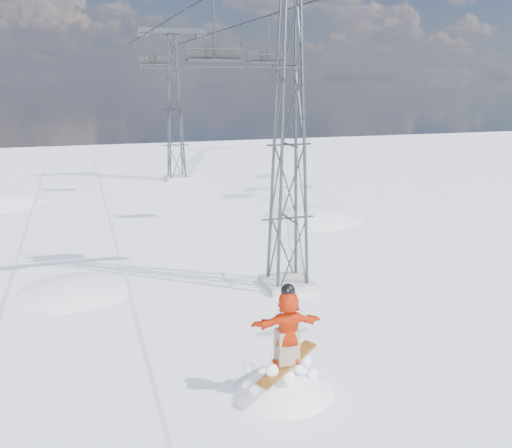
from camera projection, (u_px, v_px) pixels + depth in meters
The scene contains 9 objects.
ground at pixel (368, 397), 14.44m from camera, with size 120.00×120.00×0.00m, color white.
snow_terrain at pixel (125, 370), 35.08m from camera, with size 39.00×37.00×22.00m.
lift_tower_near at pixel (289, 145), 20.70m from camera, with size 5.20×1.80×11.43m.
lift_tower_far at pixel (175, 110), 43.81m from camera, with size 5.20×1.80×11.43m.
haul_cables at pixel (214, 19), 29.99m from camera, with size 4.46×51.00×0.06m.
snowboarder_jump at pixel (282, 445), 15.13m from camera, with size 4.40×4.40×6.99m.
lift_chair_near at pixel (214, 54), 21.30m from camera, with size 2.14×0.61×2.65m.
lift_chair_mid at pixel (267, 58), 28.91m from camera, with size 2.03×0.58×2.52m.
lift_chair_far at pixel (155, 61), 36.63m from camera, with size 1.96×0.56×2.43m.
Camera 1 is at (-6.56, -11.45, 7.86)m, focal length 40.00 mm.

